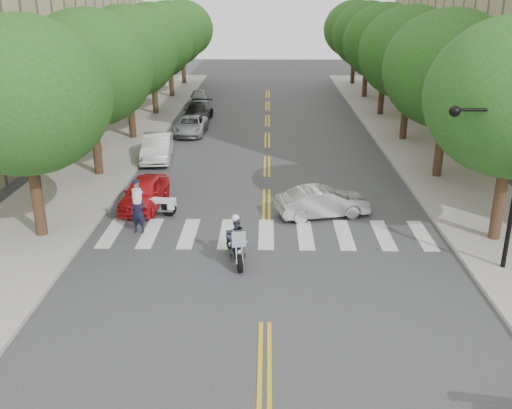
{
  "coord_description": "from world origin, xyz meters",
  "views": [
    {
      "loc": [
        0.04,
        -14.39,
        9.05
      ],
      "look_at": [
        -0.4,
        6.4,
        1.3
      ],
      "focal_mm": 40.0,
      "sensor_mm": 36.0,
      "label": 1
    }
  ],
  "objects_px": {
    "officer_standing": "(138,212)",
    "convertible": "(323,202)",
    "motorcycle_parked": "(156,204)",
    "motorcycle_police": "(236,240)"
  },
  "relations": [
    {
      "from": "motorcycle_police",
      "to": "convertible",
      "type": "xyz_separation_m",
      "value": [
        3.49,
        4.43,
        -0.16
      ]
    },
    {
      "from": "motorcycle_police",
      "to": "motorcycle_parked",
      "type": "height_order",
      "value": "motorcycle_police"
    },
    {
      "from": "officer_standing",
      "to": "convertible",
      "type": "height_order",
      "value": "officer_standing"
    },
    {
      "from": "motorcycle_parked",
      "to": "officer_standing",
      "type": "bearing_deg",
      "value": 178.31
    },
    {
      "from": "motorcycle_parked",
      "to": "officer_standing",
      "type": "relative_size",
      "value": 1.23
    },
    {
      "from": "officer_standing",
      "to": "convertible",
      "type": "xyz_separation_m",
      "value": [
        7.5,
        1.93,
        -0.24
      ]
    },
    {
      "from": "convertible",
      "to": "motorcycle_police",
      "type": "bearing_deg",
      "value": 126.79
    },
    {
      "from": "motorcycle_parked",
      "to": "convertible",
      "type": "bearing_deg",
      "value": -81.8
    },
    {
      "from": "motorcycle_parked",
      "to": "convertible",
      "type": "height_order",
      "value": "motorcycle_parked"
    },
    {
      "from": "motorcycle_parked",
      "to": "convertible",
      "type": "distance_m",
      "value": 7.18
    }
  ]
}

